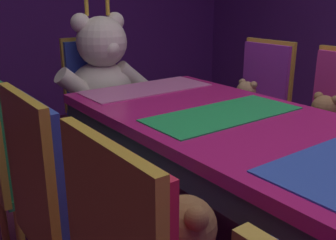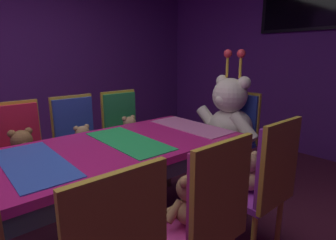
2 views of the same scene
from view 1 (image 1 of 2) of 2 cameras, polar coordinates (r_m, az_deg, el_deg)
banquet_table at (r=1.66m, az=15.99°, el=-4.72°), size 0.90×2.31×0.75m
chair_left_2 at (r=1.42m, az=-16.09°, el=-11.20°), size 0.42×0.41×0.98m
teddy_left_2 at (r=1.48m, az=-10.78°, el=-10.55°), size 0.22×0.29×0.27m
chair_left_3 at (r=1.88m, az=-22.25°, el=-4.60°), size 0.42×0.41×0.98m
teddy_left_3 at (r=1.92m, az=-18.07°, el=-4.21°), size 0.23×0.30×0.28m
chair_right_2 at (r=2.50m, az=23.51°, el=0.59°), size 0.42×0.41×0.98m
teddy_right_2 at (r=2.38m, az=21.69°, el=-0.34°), size 0.24×0.31×0.29m
chair_right_3 at (r=2.80m, az=13.24°, el=3.36°), size 0.42×0.41×0.98m
teddy_right_3 at (r=2.70m, az=11.23°, el=2.50°), size 0.22×0.29×0.27m
throne_chair at (r=2.97m, az=-10.79°, el=4.32°), size 0.41×0.42×0.98m
king_teddy_bear at (r=2.78m, az=-9.41°, el=7.05°), size 0.75×0.58×0.96m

